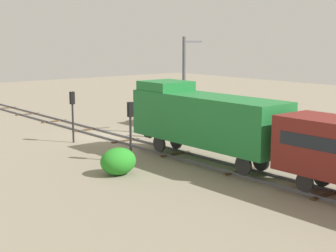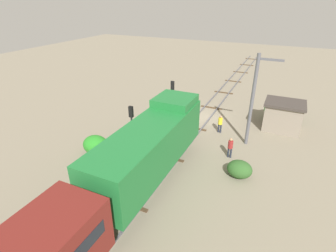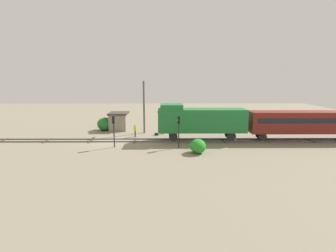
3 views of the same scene
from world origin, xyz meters
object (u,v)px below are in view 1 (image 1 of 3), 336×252
at_px(traffic_signal_near, 72,107).
at_px(worker_near_track, 149,124).
at_px(traffic_signal_mid, 130,120).
at_px(locomotive, 204,118).
at_px(relay_hut, 174,109).
at_px(worker_by_signal, 200,128).
at_px(catenary_mast, 185,83).

relative_size(traffic_signal_near, worker_near_track, 2.19).
bearing_deg(worker_near_track, traffic_signal_mid, -167.95).
relative_size(locomotive, worker_near_track, 6.82).
bearing_deg(traffic_signal_mid, locomotive, 139.42).
xyz_separation_m(locomotive, relay_hut, (-7.50, -11.79, -1.38)).
xyz_separation_m(traffic_signal_near, worker_near_track, (-5.60, 1.80, -1.61)).
xyz_separation_m(traffic_signal_mid, worker_by_signal, (-7.60, -1.92, -1.61)).
bearing_deg(traffic_signal_near, traffic_signal_mid, 88.48).
bearing_deg(worker_by_signal, traffic_signal_mid, -93.10).
height_order(locomotive, traffic_signal_near, locomotive).
relative_size(traffic_signal_mid, worker_by_signal, 2.19).
xyz_separation_m(locomotive, catenary_mast, (-5.06, -7.60, 1.29)).
distance_m(traffic_signal_near, relay_hut, 10.85).
distance_m(traffic_signal_mid, worker_near_track, 8.31).
bearing_deg(traffic_signal_near, worker_by_signal, 142.82).
relative_size(worker_near_track, catenary_mast, 0.22).
xyz_separation_m(worker_near_track, worker_by_signal, (-1.80, 3.81, 0.00)).
bearing_deg(locomotive, traffic_signal_mid, -40.58).
distance_m(locomotive, relay_hut, 14.04).
relative_size(worker_near_track, relay_hut, 0.49).
bearing_deg(catenary_mast, traffic_signal_near, -19.02).
xyz_separation_m(locomotive, worker_by_signal, (-4.20, -4.83, -1.78)).
distance_m(traffic_signal_near, worker_by_signal, 9.43).
height_order(locomotive, catenary_mast, catenary_mast).
xyz_separation_m(traffic_signal_near, relay_hut, (-10.70, -1.35, -1.21)).
bearing_deg(traffic_signal_mid, worker_near_track, -135.32).
distance_m(worker_near_track, worker_by_signal, 4.22).
bearing_deg(worker_near_track, catenary_mast, -54.18).
xyz_separation_m(traffic_signal_near, traffic_signal_mid, (0.20, 7.53, -0.00)).
relative_size(traffic_signal_near, catenary_mast, 0.49).
height_order(locomotive, traffic_signal_mid, locomotive).
bearing_deg(worker_near_track, locomotive, -138.14).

